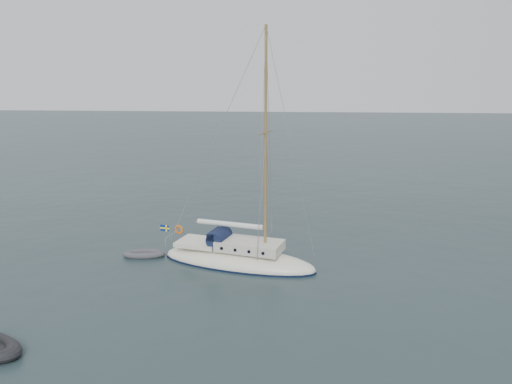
# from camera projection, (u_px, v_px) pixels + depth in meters

# --- Properties ---
(ground) EXTENTS (300.00, 300.00, 0.00)m
(ground) POSITION_uv_depth(u_px,v_px,m) (288.00, 277.00, 28.44)
(ground) COLOR black
(ground) RESTS_ON ground
(sailboat) EXTENTS (10.21, 3.06, 14.54)m
(sailboat) POSITION_uv_depth(u_px,v_px,m) (238.00, 247.00, 30.18)
(sailboat) COLOR white
(sailboat) RESTS_ON ground
(dinghy) EXTENTS (2.68, 1.21, 0.38)m
(dinghy) POSITION_uv_depth(u_px,v_px,m) (144.00, 254.00, 31.69)
(dinghy) COLOR #45454A
(dinghy) RESTS_ON ground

